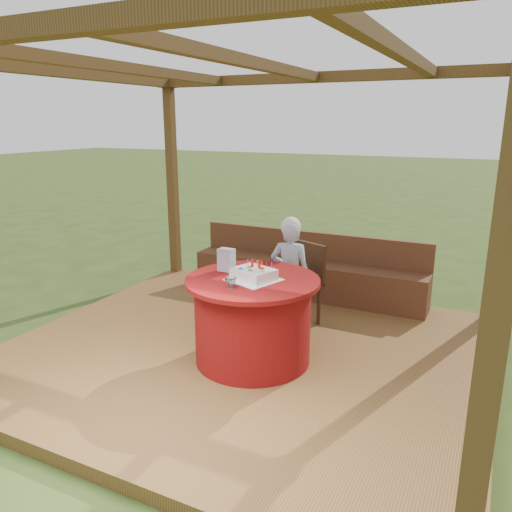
{
  "coord_description": "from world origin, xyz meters",
  "views": [
    {
      "loc": [
        2.09,
        -4.0,
        2.29
      ],
      "look_at": [
        0.0,
        0.25,
        1.0
      ],
      "focal_mm": 35.0,
      "sensor_mm": 36.0,
      "label": 1
    }
  ],
  "objects": [
    {
      "name": "pergola",
      "position": [
        0.0,
        0.0,
        2.41
      ],
      "size": [
        4.5,
        4.0,
        2.72
      ],
      "color": "brown",
      "rests_on": "deck"
    },
    {
      "name": "deck",
      "position": [
        0.0,
        0.0,
        0.06
      ],
      "size": [
        4.5,
        4.0,
        0.12
      ],
      "primitive_type": "cube",
      "color": "brown",
      "rests_on": "ground"
    },
    {
      "name": "chair",
      "position": [
        0.25,
        0.87,
        0.62
      ],
      "size": [
        0.58,
        0.58,
        0.89
      ],
      "color": "#3B2212",
      "rests_on": "deck"
    },
    {
      "name": "birthday_cake",
      "position": [
        0.21,
        -0.22,
        0.97
      ],
      "size": [
        0.5,
        0.5,
        0.18
      ],
      "color": "white",
      "rests_on": "table"
    },
    {
      "name": "ground",
      "position": [
        0.0,
        0.0,
        0.0
      ],
      "size": [
        60.0,
        60.0,
        0.0
      ],
      "primitive_type": "plane",
      "color": "#2C4316",
      "rests_on": "ground"
    },
    {
      "name": "bench",
      "position": [
        0.0,
        1.72,
        0.38
      ],
      "size": [
        3.0,
        0.42,
        0.8
      ],
      "color": "brown",
      "rests_on": "deck"
    },
    {
      "name": "gift_bag",
      "position": [
        -0.15,
        -0.08,
        1.03
      ],
      "size": [
        0.15,
        0.1,
        0.21
      ],
      "primitive_type": "cube",
      "rotation": [
        0.0,
        0.0,
        -0.05
      ],
      "color": "#DB8EC0",
      "rests_on": "table"
    },
    {
      "name": "elderly_woman",
      "position": [
        0.18,
        0.71,
        0.73
      ],
      "size": [
        0.47,
        0.35,
        1.21
      ],
      "color": "#8DAAD1",
      "rests_on": "deck"
    },
    {
      "name": "table",
      "position": [
        0.18,
        -0.19,
        0.53
      ],
      "size": [
        1.22,
        1.22,
        0.8
      ],
      "color": "maroon",
      "rests_on": "deck"
    },
    {
      "name": "drinking_glass",
      "position": [
        0.13,
        -0.5,
        0.97
      ],
      "size": [
        0.12,
        0.12,
        0.09
      ],
      "primitive_type": "imported",
      "rotation": [
        0.0,
        0.0,
        -0.17
      ],
      "color": "white",
      "rests_on": "table"
    }
  ]
}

